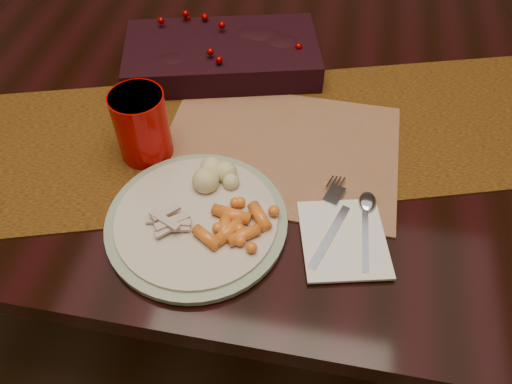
% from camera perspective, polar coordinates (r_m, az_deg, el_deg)
% --- Properties ---
extents(floor, '(5.00, 5.00, 0.00)m').
position_cam_1_polar(floor, '(1.56, 0.87, -10.75)').
color(floor, black).
rests_on(floor, ground).
extents(dining_table, '(1.80, 1.00, 0.75)m').
position_cam_1_polar(dining_table, '(1.25, 1.07, -2.36)').
color(dining_table, black).
rests_on(dining_table, floor).
extents(table_runner, '(1.69, 0.83, 0.00)m').
position_cam_1_polar(table_runner, '(0.88, -3.33, 6.08)').
color(table_runner, '#412B10').
rests_on(table_runner, dining_table).
extents(centerpiece, '(0.41, 0.28, 0.07)m').
position_cam_1_polar(centerpiece, '(1.02, -3.92, 15.73)').
color(centerpiece, black).
rests_on(centerpiece, table_runner).
extents(placemat_main, '(0.41, 0.30, 0.00)m').
position_cam_1_polar(placemat_main, '(0.86, 2.67, 4.87)').
color(placemat_main, brown).
rests_on(placemat_main, dining_table).
extents(dinner_plate, '(0.35, 0.35, 0.02)m').
position_cam_1_polar(dinner_plate, '(0.76, -6.82, -3.27)').
color(dinner_plate, beige).
rests_on(dinner_plate, placemat_main).
extents(baby_carrots, '(0.12, 0.10, 0.02)m').
position_cam_1_polar(baby_carrots, '(0.72, -3.01, -4.41)').
color(baby_carrots, orange).
rests_on(baby_carrots, dinner_plate).
extents(mashed_potatoes, '(0.08, 0.07, 0.04)m').
position_cam_1_polar(mashed_potatoes, '(0.77, -4.39, 1.96)').
color(mashed_potatoes, beige).
rests_on(mashed_potatoes, dinner_plate).
extents(turkey_shreds, '(0.07, 0.07, 0.01)m').
position_cam_1_polar(turkey_shreds, '(0.74, -10.05, -3.29)').
color(turkey_shreds, '#CEA290').
rests_on(turkey_shreds, dinner_plate).
extents(napkin, '(0.15, 0.17, 0.00)m').
position_cam_1_polar(napkin, '(0.75, 9.96, -5.30)').
color(napkin, white).
rests_on(napkin, placemat_main).
extents(fork, '(0.08, 0.16, 0.00)m').
position_cam_1_polar(fork, '(0.75, 8.56, -3.76)').
color(fork, white).
rests_on(fork, napkin).
extents(spoon, '(0.03, 0.14, 0.00)m').
position_cam_1_polar(spoon, '(0.76, 12.46, -4.03)').
color(spoon, silver).
rests_on(spoon, napkin).
extents(red_cup, '(0.11, 0.11, 0.12)m').
position_cam_1_polar(red_cup, '(0.83, -12.92, 7.44)').
color(red_cup, '#A60300').
rests_on(red_cup, placemat_main).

